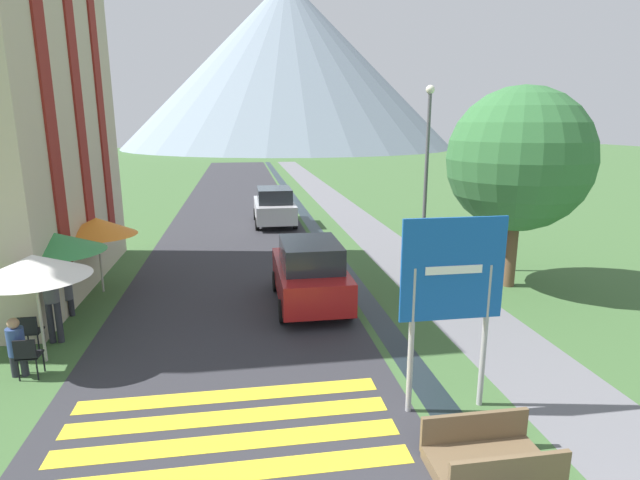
% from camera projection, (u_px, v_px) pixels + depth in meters
% --- Properties ---
extents(ground_plane, '(160.00, 160.00, 0.00)m').
position_uv_depth(ground_plane, '(288.00, 226.00, 24.21)').
color(ground_plane, '#3D6033').
extents(road, '(6.40, 60.00, 0.01)m').
position_uv_depth(road, '(237.00, 197.00, 33.44)').
color(road, '#2D2D33').
rests_on(road, ground_plane).
extents(footpath, '(2.20, 60.00, 0.01)m').
position_uv_depth(footpath, '(326.00, 195.00, 34.37)').
color(footpath, slate).
rests_on(footpath, ground_plane).
extents(drainage_channel, '(0.60, 60.00, 0.00)m').
position_uv_depth(drainage_channel, '(291.00, 196.00, 34.00)').
color(drainage_channel, black).
rests_on(drainage_channel, ground_plane).
extents(crosswalk_marking, '(5.44, 2.54, 0.01)m').
position_uv_depth(crosswalk_marking, '(230.00, 429.00, 8.18)').
color(crosswalk_marking, yellow).
rests_on(crosswalk_marking, ground_plane).
extents(mountain_distant, '(63.96, 63.96, 31.41)m').
position_uv_depth(mountain_distant, '(288.00, 65.00, 97.06)').
color(mountain_distant, gray).
rests_on(mountain_distant, ground_plane).
extents(road_sign, '(1.79, 0.11, 3.43)m').
position_uv_depth(road_sign, '(452.00, 287.00, 8.28)').
color(road_sign, '#9E9EA3').
rests_on(road_sign, ground_plane).
extents(footbridge, '(1.70, 1.10, 0.65)m').
position_uv_depth(footbridge, '(490.00, 460.00, 7.11)').
color(footbridge, brown).
rests_on(footbridge, ground_plane).
extents(parked_car_near, '(1.88, 3.94, 1.82)m').
position_uv_depth(parked_car_near, '(310.00, 273.00, 13.60)').
color(parked_car_near, '#A31919').
rests_on(parked_car_near, ground_plane).
extents(parked_car_far, '(1.97, 4.09, 1.82)m').
position_uv_depth(parked_car_far, '(274.00, 206.00, 24.37)').
color(parked_car_far, '#B2B2B7').
rests_on(parked_car_far, ground_plane).
extents(cafe_chair_nearest, '(0.40, 0.40, 0.85)m').
position_uv_depth(cafe_chair_nearest, '(28.00, 354.00, 9.71)').
color(cafe_chair_nearest, black).
rests_on(cafe_chair_nearest, ground_plane).
extents(cafe_chair_near_left, '(0.40, 0.40, 0.85)m').
position_uv_depth(cafe_chair_near_left, '(30.00, 330.00, 10.83)').
color(cafe_chair_near_left, black).
rests_on(cafe_chair_near_left, ground_plane).
extents(cafe_chair_far_right, '(0.40, 0.40, 0.85)m').
position_uv_depth(cafe_chair_far_right, '(63.00, 291.00, 13.31)').
color(cafe_chair_far_right, black).
rests_on(cafe_chair_far_right, ground_plane).
extents(cafe_umbrella_front_white, '(2.18, 2.18, 2.32)m').
position_uv_depth(cafe_umbrella_front_white, '(33.00, 266.00, 10.05)').
color(cafe_umbrella_front_white, '#B7B2A8').
rests_on(cafe_umbrella_front_white, ground_plane).
extents(cafe_umbrella_middle_green, '(2.38, 2.38, 2.30)m').
position_uv_depth(cafe_umbrella_middle_green, '(54.00, 242.00, 12.18)').
color(cafe_umbrella_middle_green, '#B7B2A8').
rests_on(cafe_umbrella_middle_green, ground_plane).
extents(cafe_umbrella_rear_orange, '(2.23, 2.23, 2.23)m').
position_uv_depth(cafe_umbrella_rear_orange, '(97.00, 226.00, 14.41)').
color(cafe_umbrella_rear_orange, '#B7B2A8').
rests_on(cafe_umbrella_rear_orange, ground_plane).
extents(person_seated_far, '(0.32, 0.32, 1.23)m').
position_uv_depth(person_seated_far, '(16.00, 344.00, 9.75)').
color(person_seated_far, '#282833').
rests_on(person_seated_far, ground_plane).
extents(person_standing_terrace, '(0.32, 0.32, 1.78)m').
position_uv_depth(person_standing_terrace, '(52.00, 299.00, 11.19)').
color(person_standing_terrace, '#282833').
rests_on(person_standing_terrace, ground_plane).
extents(person_seated_near, '(0.32, 0.32, 1.23)m').
position_uv_depth(person_seated_near, '(66.00, 291.00, 12.83)').
color(person_seated_near, '#282833').
rests_on(person_seated_near, ground_plane).
extents(streetlamp, '(0.28, 0.28, 6.05)m').
position_uv_depth(streetlamp, '(427.00, 166.00, 16.21)').
color(streetlamp, '#515156').
rests_on(streetlamp, ground_plane).
extents(tree_by_path, '(4.19, 4.19, 5.96)m').
position_uv_depth(tree_by_path, '(519.00, 160.00, 14.50)').
color(tree_by_path, brown).
rests_on(tree_by_path, ground_plane).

